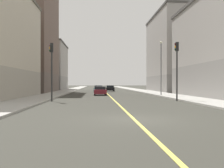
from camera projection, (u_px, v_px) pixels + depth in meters
ground_plane at (134, 119)px, 13.37m from camera, size 400.00×400.00×0.00m
sidewalk_left at (141, 91)px, 62.79m from camera, size 3.81×168.00×0.15m
sidewalk_right at (67, 91)px, 61.78m from camera, size 3.81×168.00×0.15m
lane_center_stripe at (104, 91)px, 62.29m from camera, size 0.16×154.00×0.01m
building_left_mid at (179, 53)px, 56.76m from camera, size 10.55×19.55×16.44m
building_right_midblock at (26, 32)px, 52.32m from camera, size 10.55×17.55×23.69m
building_right_distant at (46, 67)px, 72.10m from camera, size 10.55×17.03×12.54m
traffic_light_left_near at (177, 63)px, 27.01m from camera, size 0.40×0.32×5.96m
traffic_light_right_near at (52, 64)px, 26.28m from camera, size 0.40×0.32×5.75m
street_lamp_left_near at (161, 63)px, 37.78m from camera, size 0.36×0.36×7.62m
car_teal at (99, 89)px, 56.20m from camera, size 2.11×4.68×1.28m
car_silver at (98, 88)px, 64.54m from camera, size 1.92×4.34×1.28m
car_black at (110, 88)px, 60.38m from camera, size 1.95×3.95×1.31m
car_maroon at (100, 91)px, 40.44m from camera, size 1.91×4.10×1.31m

